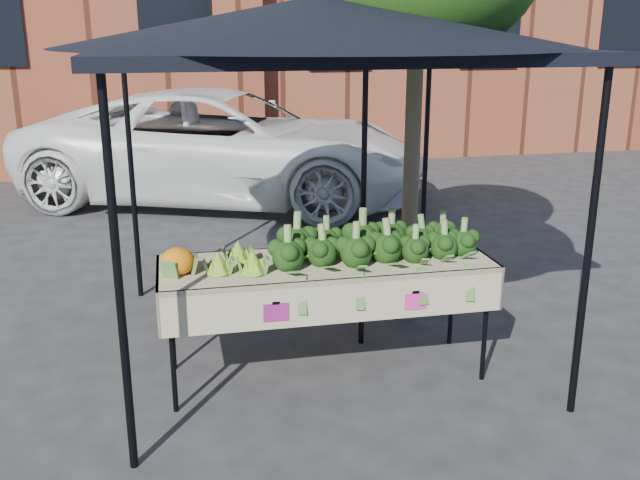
# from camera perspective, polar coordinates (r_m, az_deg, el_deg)

# --- Properties ---
(ground) EXTENTS (90.00, 90.00, 0.00)m
(ground) POSITION_cam_1_polar(r_m,az_deg,el_deg) (5.45, -1.99, -10.87)
(ground) COLOR #272729
(table) EXTENTS (2.41, 0.84, 0.90)m
(table) POSITION_cam_1_polar(r_m,az_deg,el_deg) (5.29, 0.48, -6.33)
(table) COLOR tan
(table) RESTS_ON ground
(canopy) EXTENTS (3.16, 3.16, 2.74)m
(canopy) POSITION_cam_1_polar(r_m,az_deg,el_deg) (5.54, -0.20, 4.73)
(canopy) COLOR black
(canopy) RESTS_ON ground
(broccoli_heap) EXTENTS (1.57, 0.60, 0.30)m
(broccoli_heap) POSITION_cam_1_polar(r_m,az_deg,el_deg) (5.20, 4.30, 0.22)
(broccoli_heap) COLOR black
(broccoli_heap) RESTS_ON table
(romanesco_cluster) EXTENTS (0.46, 0.50, 0.23)m
(romanesco_cluster) POSITION_cam_1_polar(r_m,az_deg,el_deg) (4.98, -6.93, -1.03)
(romanesco_cluster) COLOR #89AD33
(romanesco_cluster) RESTS_ON table
(cauliflower_pair) EXTENTS (0.23, 0.23, 0.20)m
(cauliflower_pair) POSITION_cam_1_polar(r_m,az_deg,el_deg) (4.93, -11.34, -1.57)
(cauliflower_pair) COLOR orange
(cauliflower_pair) RESTS_ON table
(street_tree) EXTENTS (2.00, 2.00, 3.94)m
(street_tree) POSITION_cam_1_polar(r_m,az_deg,el_deg) (6.04, 7.55, 11.32)
(street_tree) COLOR #1E4C14
(street_tree) RESTS_ON ground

